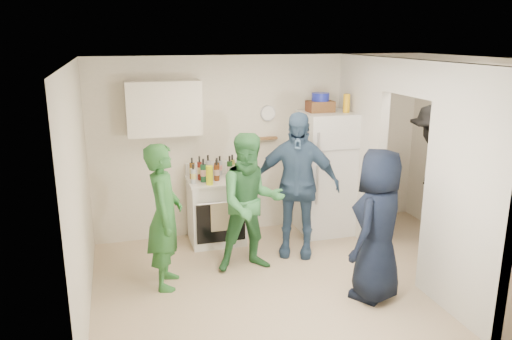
{
  "coord_description": "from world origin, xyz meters",
  "views": [
    {
      "loc": [
        -2.01,
        -4.94,
        2.75
      ],
      "look_at": [
        -0.49,
        0.4,
        1.25
      ],
      "focal_mm": 35.0,
      "sensor_mm": 36.0,
      "label": 1
    }
  ],
  "objects_px": {
    "wicker_basket": "(320,106)",
    "yellow_cup_stack_top": "(346,103)",
    "stove": "(216,211)",
    "person_nook": "(434,176)",
    "person_green_left": "(165,216)",
    "fridge": "(326,173)",
    "person_green_center": "(251,203)",
    "blue_bowl": "(321,97)",
    "person_denim": "(296,185)",
    "person_navy": "(378,225)"
  },
  "relations": [
    {
      "from": "person_denim",
      "to": "person_navy",
      "type": "bearing_deg",
      "value": -45.91
    },
    {
      "from": "yellow_cup_stack_top",
      "to": "person_green_left",
      "type": "height_order",
      "value": "yellow_cup_stack_top"
    },
    {
      "from": "person_green_center",
      "to": "person_nook",
      "type": "distance_m",
      "value": 2.53
    },
    {
      "from": "stove",
      "to": "person_nook",
      "type": "relative_size",
      "value": 0.46
    },
    {
      "from": "person_green_center",
      "to": "person_green_left",
      "type": "bearing_deg",
      "value": -171.41
    },
    {
      "from": "fridge",
      "to": "blue_bowl",
      "type": "height_order",
      "value": "blue_bowl"
    },
    {
      "from": "wicker_basket",
      "to": "person_navy",
      "type": "distance_m",
      "value": 2.2
    },
    {
      "from": "person_green_center",
      "to": "person_denim",
      "type": "distance_m",
      "value": 0.72
    },
    {
      "from": "blue_bowl",
      "to": "person_nook",
      "type": "distance_m",
      "value": 1.84
    },
    {
      "from": "person_green_left",
      "to": "person_denim",
      "type": "height_order",
      "value": "person_denim"
    },
    {
      "from": "yellow_cup_stack_top",
      "to": "person_green_left",
      "type": "xyz_separation_m",
      "value": [
        -2.6,
        -0.93,
        -1.04
      ]
    },
    {
      "from": "stove",
      "to": "wicker_basket",
      "type": "distance_m",
      "value": 2.02
    },
    {
      "from": "person_green_left",
      "to": "person_navy",
      "type": "height_order",
      "value": "same"
    },
    {
      "from": "stove",
      "to": "person_green_left",
      "type": "xyz_separation_m",
      "value": [
        -0.79,
        -1.06,
        0.38
      ]
    },
    {
      "from": "yellow_cup_stack_top",
      "to": "person_navy",
      "type": "bearing_deg",
      "value": -104.33
    },
    {
      "from": "stove",
      "to": "person_green_left",
      "type": "relative_size",
      "value": 0.54
    },
    {
      "from": "fridge",
      "to": "person_green_left",
      "type": "xyz_separation_m",
      "value": [
        -2.38,
        -1.03,
        -0.04
      ]
    },
    {
      "from": "wicker_basket",
      "to": "fridge",
      "type": "bearing_deg",
      "value": -26.57
    },
    {
      "from": "yellow_cup_stack_top",
      "to": "person_green_left",
      "type": "distance_m",
      "value": 2.95
    },
    {
      "from": "wicker_basket",
      "to": "yellow_cup_stack_top",
      "type": "relative_size",
      "value": 1.4
    },
    {
      "from": "blue_bowl",
      "to": "person_denim",
      "type": "relative_size",
      "value": 0.13
    },
    {
      "from": "person_nook",
      "to": "person_green_center",
      "type": "bearing_deg",
      "value": -55.67
    },
    {
      "from": "fridge",
      "to": "person_green_center",
      "type": "bearing_deg",
      "value": -146.35
    },
    {
      "from": "person_green_left",
      "to": "blue_bowl",
      "type": "bearing_deg",
      "value": -52.74
    },
    {
      "from": "fridge",
      "to": "wicker_basket",
      "type": "bearing_deg",
      "value": 153.43
    },
    {
      "from": "wicker_basket",
      "to": "person_green_center",
      "type": "xyz_separation_m",
      "value": [
        -1.25,
        -0.95,
        -0.97
      ]
    },
    {
      "from": "person_green_left",
      "to": "person_nook",
      "type": "relative_size",
      "value": 0.86
    },
    {
      "from": "wicker_basket",
      "to": "person_green_left",
      "type": "bearing_deg",
      "value": -154.54
    },
    {
      "from": "yellow_cup_stack_top",
      "to": "wicker_basket",
      "type": "bearing_deg",
      "value": 154.89
    },
    {
      "from": "fridge",
      "to": "wicker_basket",
      "type": "height_order",
      "value": "wicker_basket"
    },
    {
      "from": "person_green_center",
      "to": "person_nook",
      "type": "relative_size",
      "value": 0.87
    },
    {
      "from": "stove",
      "to": "person_green_center",
      "type": "distance_m",
      "value": 1.04
    },
    {
      "from": "blue_bowl",
      "to": "yellow_cup_stack_top",
      "type": "distance_m",
      "value": 0.36
    },
    {
      "from": "wicker_basket",
      "to": "person_green_center",
      "type": "distance_m",
      "value": 1.84
    },
    {
      "from": "wicker_basket",
      "to": "yellow_cup_stack_top",
      "type": "bearing_deg",
      "value": -25.11
    },
    {
      "from": "wicker_basket",
      "to": "yellow_cup_stack_top",
      "type": "xyz_separation_m",
      "value": [
        0.32,
        -0.15,
        0.05
      ]
    },
    {
      "from": "stove",
      "to": "person_nook",
      "type": "height_order",
      "value": "person_nook"
    },
    {
      "from": "wicker_basket",
      "to": "person_navy",
      "type": "bearing_deg",
      "value": -94.19
    },
    {
      "from": "yellow_cup_stack_top",
      "to": "person_nook",
      "type": "xyz_separation_m",
      "value": [
        0.96,
        -0.73,
        -0.9
      ]
    },
    {
      "from": "person_navy",
      "to": "wicker_basket",
      "type": "bearing_deg",
      "value": -131.7
    },
    {
      "from": "stove",
      "to": "person_green_center",
      "type": "relative_size",
      "value": 0.53
    },
    {
      "from": "person_navy",
      "to": "person_green_center",
      "type": "bearing_deg",
      "value": -80.16
    },
    {
      "from": "person_green_left",
      "to": "person_green_center",
      "type": "distance_m",
      "value": 1.04
    },
    {
      "from": "wicker_basket",
      "to": "person_nook",
      "type": "xyz_separation_m",
      "value": [
        1.28,
        -0.88,
        -0.85
      ]
    },
    {
      "from": "blue_bowl",
      "to": "person_navy",
      "type": "relative_size",
      "value": 0.15
    },
    {
      "from": "blue_bowl",
      "to": "person_green_left",
      "type": "xyz_separation_m",
      "value": [
        -2.28,
        -1.08,
        -1.12
      ]
    },
    {
      "from": "wicker_basket",
      "to": "person_green_left",
      "type": "distance_m",
      "value": 2.71
    },
    {
      "from": "wicker_basket",
      "to": "person_denim",
      "type": "distance_m",
      "value": 1.25
    },
    {
      "from": "fridge",
      "to": "blue_bowl",
      "type": "xyz_separation_m",
      "value": [
        -0.1,
        0.05,
        1.07
      ]
    },
    {
      "from": "fridge",
      "to": "person_green_left",
      "type": "height_order",
      "value": "fridge"
    }
  ]
}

